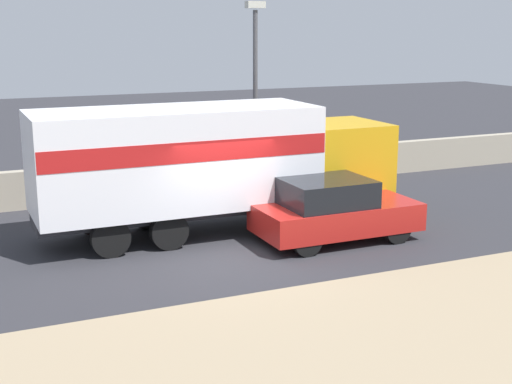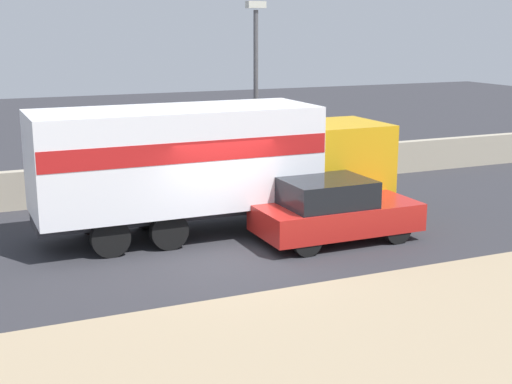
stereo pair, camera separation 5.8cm
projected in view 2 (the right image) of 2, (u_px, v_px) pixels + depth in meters
The scene contains 6 objects.
ground_plane at pixel (237, 254), 16.39m from camera, with size 80.00×80.00×0.00m, color #2D2D33.
dirt_shoulder_foreground at pixel (361, 347), 11.61m from camera, with size 60.00×5.74×0.04m.
stone_wall_backdrop at pixel (159, 178), 21.93m from camera, with size 60.00×0.35×1.11m.
street_lamp at pixel (256, 83), 21.39m from camera, with size 0.56×0.28×5.83m.
box_truck at pixel (208, 160), 17.74m from camera, with size 9.16×2.52×3.20m.
car_hatchback at pixel (333, 210), 17.25m from camera, with size 3.95×1.87×1.56m.
Camera 2 is at (-5.88, -14.50, 5.12)m, focal length 50.00 mm.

